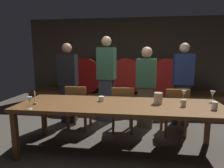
% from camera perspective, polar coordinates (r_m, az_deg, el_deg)
% --- Properties ---
extents(ground_plane, '(7.74, 7.74, 0.00)m').
position_cam_1_polar(ground_plane, '(2.97, 0.86, -20.46)').
color(ground_plane, '#3F3A33').
extents(back_wall, '(5.95, 0.24, 2.52)m').
position_cam_1_polar(back_wall, '(5.75, 4.43, 7.08)').
color(back_wall, '#473A2D').
rests_on(back_wall, ground).
extents(barrel_shelf, '(5.36, 0.90, 0.42)m').
position_cam_1_polar(barrel_shelf, '(5.35, 4.00, -4.47)').
color(barrel_shelf, brown).
rests_on(barrel_shelf, ground).
extents(wine_barrel_left, '(0.95, 0.92, 0.95)m').
position_cam_1_polar(wine_barrel_left, '(5.39, -7.19, 2.90)').
color(wine_barrel_left, '#513319').
rests_on(wine_barrel_left, barrel_shelf).
extents(wine_barrel_center, '(0.95, 0.92, 0.95)m').
position_cam_1_polar(wine_barrel_center, '(5.23, 4.29, 2.76)').
color(wine_barrel_center, brown).
rests_on(wine_barrel_center, barrel_shelf).
extents(wine_barrel_right, '(0.95, 0.92, 0.95)m').
position_cam_1_polar(wine_barrel_right, '(5.28, 15.81, 2.50)').
color(wine_barrel_right, brown).
rests_on(wine_barrel_right, barrel_shelf).
extents(dining_table, '(2.97, 0.94, 0.75)m').
position_cam_1_polar(dining_table, '(2.75, 2.30, -7.29)').
color(dining_table, brown).
rests_on(dining_table, ground).
extents(chair_left, '(0.42, 0.42, 0.88)m').
position_cam_1_polar(chair_left, '(3.65, -10.39, -6.58)').
color(chair_left, brown).
rests_on(chair_left, ground).
extents(chair_center, '(0.44, 0.44, 0.88)m').
position_cam_1_polar(chair_center, '(3.48, 3.23, -7.22)').
color(chair_center, brown).
rests_on(chair_center, ground).
extents(chair_right, '(0.44, 0.44, 0.88)m').
position_cam_1_polar(chair_right, '(3.54, 18.75, -7.42)').
color(chair_right, brown).
rests_on(chair_right, ground).
extents(guest_far_left, '(0.38, 0.24, 1.69)m').
position_cam_1_polar(guest_far_left, '(4.05, -13.32, 0.38)').
color(guest_far_left, black).
rests_on(guest_far_left, ground).
extents(guest_center_left, '(0.41, 0.29, 1.84)m').
position_cam_1_polar(guest_center_left, '(4.02, -1.70, 1.77)').
color(guest_center_left, '#33384C').
rests_on(guest_center_left, ground).
extents(guest_center_right, '(0.41, 0.29, 1.61)m').
position_cam_1_polar(guest_center_right, '(3.75, 10.36, -0.88)').
color(guest_center_right, brown).
rests_on(guest_center_right, ground).
extents(guest_far_right, '(0.38, 0.25, 1.69)m').
position_cam_1_polar(guest_far_right, '(4.08, 20.82, 0.07)').
color(guest_far_right, black).
rests_on(guest_far_right, ground).
extents(candle_center, '(0.05, 0.05, 0.22)m').
position_cam_1_polar(candle_center, '(2.91, -22.58, -4.62)').
color(candle_center, olive).
rests_on(candle_center, dining_table).
extents(pitcher, '(0.13, 0.13, 0.16)m').
position_cam_1_polar(pitcher, '(2.81, 13.98, -4.25)').
color(pitcher, beige).
rests_on(pitcher, dining_table).
extents(wine_glass_left, '(0.07, 0.07, 0.17)m').
position_cam_1_polar(wine_glass_left, '(2.68, -23.96, -4.57)').
color(wine_glass_left, silver).
rests_on(wine_glass_left, dining_table).
extents(wine_glass_center, '(0.07, 0.07, 0.16)m').
position_cam_1_polar(wine_glass_center, '(3.10, 21.21, -2.70)').
color(wine_glass_center, silver).
rests_on(wine_glass_center, dining_table).
extents(wine_glass_right, '(0.07, 0.07, 0.17)m').
position_cam_1_polar(wine_glass_right, '(3.23, 28.52, -2.71)').
color(wine_glass_right, white).
rests_on(wine_glass_right, dining_table).
extents(cup_left, '(0.08, 0.08, 0.08)m').
position_cam_1_polar(cup_left, '(2.88, -3.29, -4.53)').
color(cup_left, white).
rests_on(cup_left, dining_table).
extents(cup_center, '(0.07, 0.07, 0.10)m').
position_cam_1_polar(cup_center, '(2.77, 21.11, -5.50)').
color(cup_center, beige).
rests_on(cup_center, dining_table).
extents(cup_right, '(0.07, 0.07, 0.11)m').
position_cam_1_polar(cup_right, '(2.78, 29.00, -5.88)').
color(cup_right, white).
rests_on(cup_right, dining_table).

